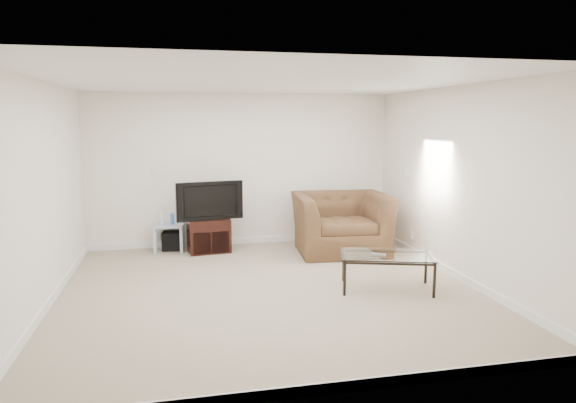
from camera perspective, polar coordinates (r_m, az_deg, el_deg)
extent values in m
plane|color=tan|center=(6.38, -2.14, -9.81)|extent=(5.00, 5.00, 0.00)
plane|color=white|center=(6.06, -2.28, 13.19)|extent=(5.00, 5.00, 0.00)
cube|color=silver|center=(8.56, -5.13, 3.52)|extent=(5.00, 0.02, 2.50)
cube|color=silver|center=(6.18, -25.68, 0.61)|extent=(0.02, 5.00, 2.50)
cube|color=silver|center=(6.98, 18.47, 1.89)|extent=(0.02, 5.00, 2.50)
cube|color=white|center=(8.49, -14.56, 3.23)|extent=(0.12, 0.02, 0.12)
cube|color=white|center=(8.38, 12.83, 3.22)|extent=(0.02, 0.09, 0.13)
cube|color=white|center=(8.26, 13.49, -3.56)|extent=(0.02, 0.08, 0.12)
cube|color=black|center=(8.14, -8.78, -2.55)|extent=(0.34, 0.26, 0.04)
imported|color=black|center=(8.08, -8.86, 0.17)|extent=(0.99, 0.37, 0.60)
cube|color=black|center=(8.46, -12.79, -4.25)|extent=(0.31, 0.31, 0.29)
cube|color=white|center=(8.37, -13.83, -1.78)|extent=(0.05, 0.14, 0.20)
cube|color=#337FCC|center=(8.35, -12.72, -1.86)|extent=(0.06, 0.13, 0.17)
imported|color=#482E19|center=(8.10, 5.91, -1.30)|extent=(1.48, 1.02, 1.24)
cube|color=#B2B2B7|center=(6.36, 10.02, -5.78)|extent=(0.18, 0.13, 0.02)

